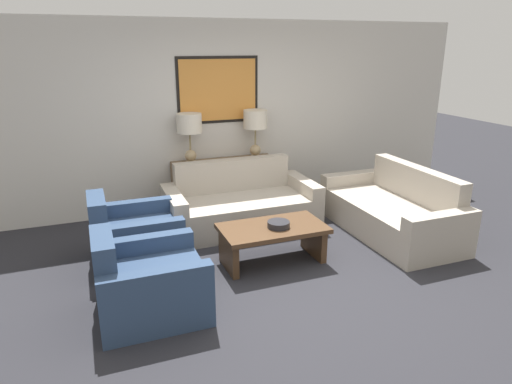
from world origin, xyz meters
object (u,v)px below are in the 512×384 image
Objects in this scene: couch_by_side at (393,212)px; decorative_bowl at (279,224)px; table_lamp_left at (189,128)px; couch_by_back_wall at (240,206)px; coffee_table at (273,236)px; table_lamp_right at (255,123)px; armchair_near_camera at (148,285)px; console_table at (225,185)px; armchair_near_back_wall at (133,239)px.

decorative_bowl is (-1.71, -0.27, 0.18)m from couch_by_side.
table_lamp_left reaches higher than couch_by_back_wall.
coffee_table is (-1.76, -0.22, 0.03)m from couch_by_side.
decorative_bowl reaches higher than coffee_table.
table_lamp_left is at bearing 104.18° from coffee_table.
coffee_table is (-0.50, -1.83, -0.92)m from table_lamp_right.
armchair_near_camera reaches higher than decorative_bowl.
console_table is 0.76× the size of couch_by_back_wall.
couch_by_side is at bearing -5.68° from armchair_near_back_wall.
coffee_table is at bearing -75.82° from table_lamp_left.
couch_by_side reaches higher than armchair_near_camera.
couch_by_back_wall reaches higher than armchair_near_back_wall.
table_lamp_right reaches higher than couch_by_side.
armchair_near_camera is at bearing -166.60° from couch_by_side.
couch_by_back_wall is 1.70× the size of coffee_table.
table_lamp_left and table_lamp_right have the same top height.
console_table is 1.59× the size of armchair_near_back_wall.
couch_by_side is 2.09× the size of armchair_near_camera.
couch_by_side is at bearing -35.96° from table_lamp_left.
table_lamp_right is 2.51m from armchair_near_back_wall.
couch_by_back_wall reaches higher than console_table.
table_lamp_left is 2.10m from coffee_table.
table_lamp_right is 2.11m from coffee_table.
coffee_table is at bearing 20.60° from armchair_near_camera.
table_lamp_left is 2.73m from armchair_near_camera.
decorative_bowl is at bearing -88.49° from couch_by_back_wall.
console_table is 2.16× the size of table_lamp_right.
couch_by_side is 1.77m from coffee_table.
couch_by_back_wall is at bearing 152.40° from couch_by_side.
decorative_bowl is at bearing -21.60° from armchair_near_back_wall.
couch_by_back_wall is 1.00× the size of couch_by_side.
couch_by_back_wall is at bearing -124.37° from table_lamp_right.
decorative_bowl is 1.60m from armchair_near_back_wall.
armchair_near_back_wall is at bearing 158.40° from decorative_bowl.
couch_by_back_wall is at bearing -55.63° from table_lamp_left.
armchair_near_camera is at bearing -112.23° from table_lamp_left.
table_lamp_left is at bearing 67.77° from armchair_near_camera.
table_lamp_right is 3.20m from armchair_near_camera.
console_table is 1.88m from decorative_bowl.
table_lamp_left is 0.74× the size of armchair_near_back_wall.
decorative_bowl is (0.03, -1.88, 0.09)m from console_table.
coffee_table is 1.24× the size of armchair_near_camera.
armchair_near_back_wall is (-0.97, -1.30, -0.95)m from table_lamp_left.
couch_by_back_wall reaches higher than coffee_table.
table_lamp_right is 2.26m from couch_by_side.
console_table is 1.29× the size of coffee_table.
table_lamp_left is 0.60× the size of coffee_table.
console_table is at bearing 90.95° from decorative_bowl.
table_lamp_left reaches higher than decorative_bowl.
armchair_near_camera is (-0.97, -2.37, -0.95)m from table_lamp_left.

